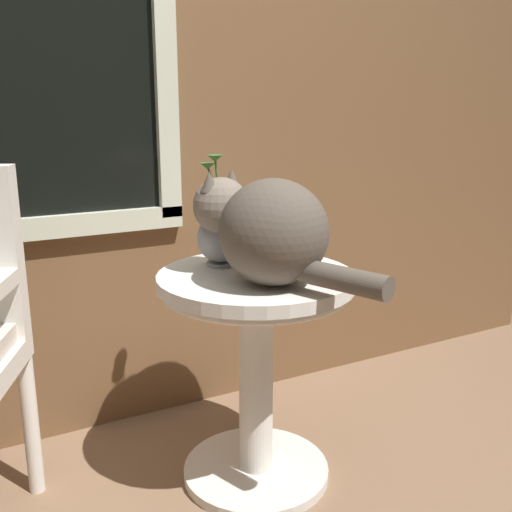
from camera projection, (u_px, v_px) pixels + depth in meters
back_wall at (96, 33)px, 1.79m from camera, size 4.00×0.07×2.60m
wicker_side_table at (256, 342)px, 1.68m from camera, size 0.55×0.55×0.63m
cat at (267, 229)px, 1.51m from camera, size 0.36×0.58×0.28m
pewter_vase_with_ivy at (220, 234)px, 1.69m from camera, size 0.14×0.14×0.32m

